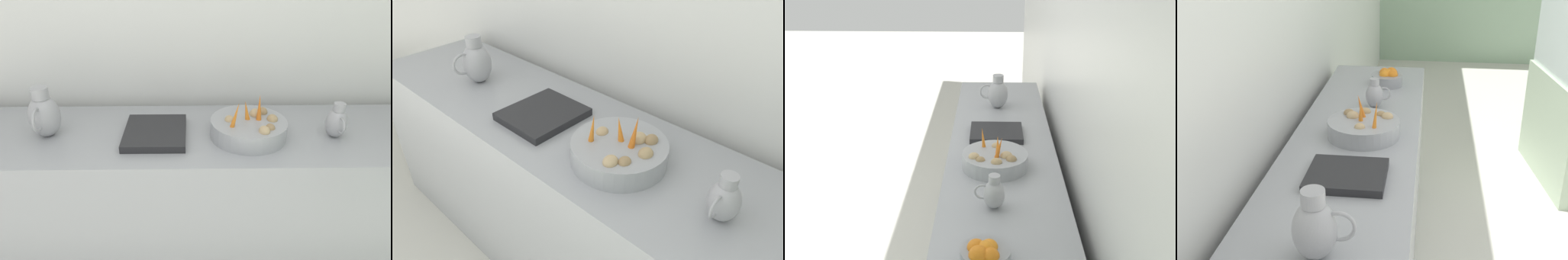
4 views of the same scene
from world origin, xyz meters
TOP-DOWN VIEW (x-y plane):
  - ground_plane at (0.00, 0.00)m, footprint 16.49×16.49m
  - tile_wall_left at (-1.95, 0.68)m, footprint 0.10×9.44m
  - prep_counter at (-1.51, 0.18)m, footprint 0.65×2.92m
  - vegetable_colander at (-1.47, 0.35)m, footprint 0.37×0.37m
  - orange_bowl at (-1.42, 1.20)m, footprint 0.21×0.21m
  - metal_pitcher_tall at (-1.49, -0.64)m, footprint 0.21×0.15m
  - metal_pitcher_short at (-1.46, 0.77)m, footprint 0.15×0.10m
  - counter_sink_basin at (-1.48, -0.11)m, footprint 0.34×0.30m

SIDE VIEW (x-z plane):
  - ground_plane at x=0.00m, z-range 0.00..0.00m
  - prep_counter at x=-1.51m, z-range 0.00..0.94m
  - counter_sink_basin at x=-1.48m, z-range 0.94..0.97m
  - vegetable_colander at x=-1.47m, z-range 0.87..1.09m
  - orange_bowl at x=-1.42m, z-range 0.93..1.04m
  - metal_pitcher_short at x=-1.46m, z-range 0.93..1.10m
  - metal_pitcher_tall at x=-1.49m, z-range 0.92..1.18m
  - tile_wall_left at x=-1.95m, z-range 0.00..3.00m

